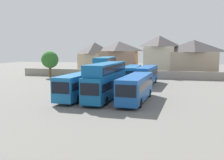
% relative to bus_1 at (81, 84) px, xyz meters
% --- Properties ---
extents(ground, '(140.00, 140.00, 0.00)m').
position_rel_bus_1_xyz_m(ground, '(3.67, 17.82, -1.91)').
color(ground, slate).
extents(depot_boundary_wall, '(56.00, 0.50, 1.80)m').
position_rel_bus_1_xyz_m(depot_boundary_wall, '(3.67, 25.30, -1.01)').
color(depot_boundary_wall, gray).
rests_on(depot_boundary_wall, ground).
extents(bus_1, '(3.03, 11.60, 3.33)m').
position_rel_bus_1_xyz_m(bus_1, '(0.00, 0.00, 0.00)').
color(bus_1, '#1762A1').
rests_on(bus_1, ground).
extents(bus_2, '(2.97, 11.91, 4.76)m').
position_rel_bus_1_xyz_m(bus_2, '(3.56, -0.02, 0.78)').
color(bus_2, '#105895').
rests_on(bus_2, ground).
extents(bus_3, '(3.13, 11.26, 3.29)m').
position_rel_bus_1_xyz_m(bus_3, '(7.59, -0.45, -0.02)').
color(bus_3, '#1751A3').
rests_on(bus_3, ground).
extents(bus_4, '(3.58, 11.92, 5.04)m').
position_rel_bus_1_xyz_m(bus_4, '(-0.69, 15.12, 0.93)').
color(bus_4, '#156294').
rests_on(bus_4, ground).
extents(bus_5, '(2.88, 10.70, 3.41)m').
position_rel_bus_1_xyz_m(bus_5, '(4.49, 15.31, 0.04)').
color(bus_5, '#165EA4').
rests_on(bus_5, ground).
extents(bus_6, '(3.19, 10.99, 3.38)m').
position_rel_bus_1_xyz_m(bus_6, '(7.23, 15.19, 0.02)').
color(bus_6, '#1A54A6').
rests_on(bus_6, ground).
extents(house_terrace_left, '(7.48, 7.87, 8.37)m').
position_rel_bus_1_xyz_m(house_terrace_left, '(-9.00, 34.59, 2.37)').
color(house_terrace_left, '#C6B293').
rests_on(house_terrace_left, ground).
extents(house_terrace_centre, '(9.53, 8.11, 8.59)m').
position_rel_bus_1_xyz_m(house_terrace_centre, '(-2.27, 34.52, 2.47)').
color(house_terrace_centre, '#9E7A60').
rests_on(house_terrace_centre, ground).
extents(house_terrace_right, '(7.53, 7.13, 9.88)m').
position_rel_bus_1_xyz_m(house_terrace_right, '(8.30, 33.16, 3.13)').
color(house_terrace_right, beige).
rests_on(house_terrace_right, ground).
extents(house_terrace_far_right, '(11.27, 6.69, 8.75)m').
position_rel_bus_1_xyz_m(house_terrace_far_right, '(16.45, 32.84, 2.56)').
color(house_terrace_far_right, tan).
rests_on(house_terrace_far_right, ground).
extents(tree_left_of_lot, '(3.92, 3.92, 6.11)m').
position_rel_bus_1_xyz_m(tree_left_of_lot, '(-15.93, 22.30, 2.20)').
color(tree_left_of_lot, brown).
rests_on(tree_left_of_lot, ground).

